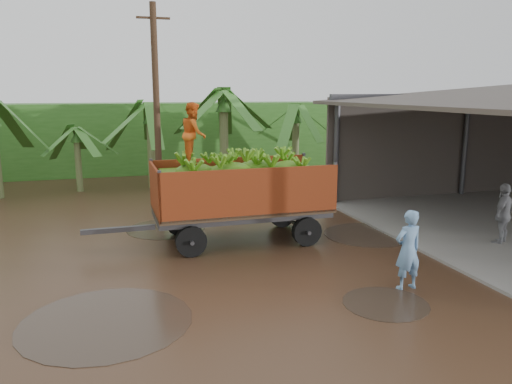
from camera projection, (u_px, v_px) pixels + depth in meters
The scene contains 7 objects.
ground at pixel (237, 269), 12.05m from camera, with size 100.00×100.00×0.00m, color black.
hedge_north at pixel (123, 138), 26.14m from camera, with size 22.00×3.00×3.60m, color #2D661E.
banana_trailer at pixel (240, 190), 14.08m from camera, with size 6.77×2.37×3.93m.
man_blue at pixel (408, 250), 10.68m from camera, with size 0.64×0.42×1.76m, color #6891BD.
man_grey at pixel (503, 214), 13.76m from camera, with size 1.03×0.43×1.75m, color gray.
utility_pole at pixel (157, 105), 18.43m from camera, with size 1.20×0.24×7.34m.
banana_plants at pixel (109, 154), 19.09m from camera, with size 24.13×20.40×4.46m.
Camera 1 is at (-2.86, -11.08, 4.22)m, focal length 35.00 mm.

